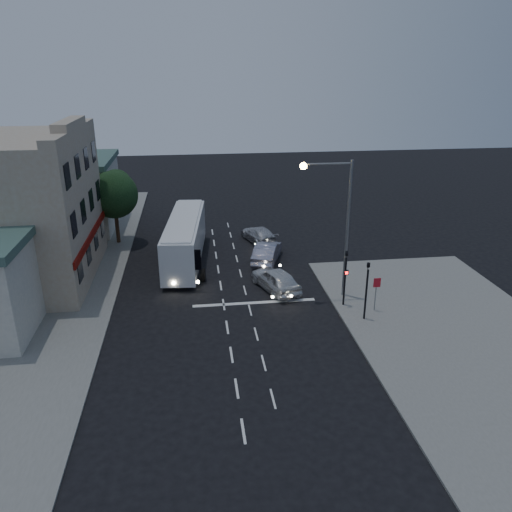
{
  "coord_description": "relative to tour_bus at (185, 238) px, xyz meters",
  "views": [
    {
      "loc": [
        -1.67,
        -26.95,
        14.53
      ],
      "look_at": [
        2.47,
        4.74,
        2.2
      ],
      "focal_mm": 35.0,
      "sensor_mm": 36.0,
      "label": 1
    }
  ],
  "objects": [
    {
      "name": "tour_bus",
      "position": [
        0.0,
        0.0,
        0.0
      ],
      "size": [
        3.45,
        11.68,
        3.53
      ],
      "rotation": [
        0.0,
        0.0,
        -0.09
      ],
      "color": "white",
      "rests_on": "ground"
    },
    {
      "name": "car_sedan_a",
      "position": [
        6.3,
        -0.87,
        -1.13
      ],
      "size": [
        3.09,
        5.03,
        1.56
      ],
      "primitive_type": "imported",
      "rotation": [
        0.0,
        0.0,
        2.82
      ],
      "color": "#9A98AC",
      "rests_on": "ground"
    },
    {
      "name": "car_suv",
      "position": [
        6.1,
        -6.16,
        -1.12
      ],
      "size": [
        3.3,
        4.97,
        1.57
      ],
      "primitive_type": "imported",
      "rotation": [
        0.0,
        0.0,
        3.49
      ],
      "color": "white",
      "rests_on": "ground"
    },
    {
      "name": "sidewalk_near",
      "position": [
        15.4,
        -13.96,
        -1.85
      ],
      "size": [
        12.0,
        24.0,
        0.12
      ],
      "primitive_type": "cube",
      "color": "slate",
      "rests_on": "ground"
    },
    {
      "name": "regulatory_sign",
      "position": [
        11.7,
        -10.2,
        -0.31
      ],
      "size": [
        0.45,
        0.12,
        2.2
      ],
      "color": "slate",
      "rests_on": "sidewalk_near"
    },
    {
      "name": "traffic_signal_side",
      "position": [
        10.7,
        -11.16,
        0.51
      ],
      "size": [
        0.18,
        0.15,
        4.1
      ],
      "color": "black",
      "rests_on": "sidewalk_near"
    },
    {
      "name": "ground",
      "position": [
        2.4,
        -9.96,
        -1.91
      ],
      "size": [
        120.0,
        120.0,
        0.0
      ],
      "primitive_type": "plane",
      "color": "black"
    },
    {
      "name": "car_sedan_b",
      "position": [
        6.31,
        3.84,
        -1.24
      ],
      "size": [
        3.11,
        4.97,
        1.34
      ],
      "primitive_type": "imported",
      "rotation": [
        0.0,
        0.0,
        3.43
      ],
      "color": "silver",
      "rests_on": "ground"
    },
    {
      "name": "main_building",
      "position": [
        -11.56,
        -1.96,
        3.25
      ],
      "size": [
        10.12,
        12.0,
        11.0
      ],
      "color": "#9E876A",
      "rests_on": "sidewalk_far"
    },
    {
      "name": "sidewalk_far",
      "position": [
        -10.6,
        -1.96,
        -1.85
      ],
      "size": [
        12.0,
        50.0,
        0.12
      ],
      "primitive_type": "cube",
      "color": "slate",
      "rests_on": "ground"
    },
    {
      "name": "low_building_north",
      "position": [
        -11.1,
        10.04,
        1.48
      ],
      "size": [
        9.4,
        9.4,
        6.5
      ],
      "color": "#B3B1A7",
      "rests_on": "sidewalk_far"
    },
    {
      "name": "street_tree",
      "position": [
        -5.81,
        5.06,
        2.59
      ],
      "size": [
        4.0,
        4.0,
        6.2
      ],
      "color": "black",
      "rests_on": "sidewalk_far"
    },
    {
      "name": "traffic_signal_main",
      "position": [
        10.0,
        -9.18,
        0.51
      ],
      "size": [
        0.25,
        0.35,
        4.1
      ],
      "color": "black",
      "rests_on": "sidewalk_near"
    },
    {
      "name": "road_markings",
      "position": [
        3.69,
        -6.65,
        -1.9
      ],
      "size": [
        8.0,
        30.55,
        0.01
      ],
      "color": "silver",
      "rests_on": "ground"
    },
    {
      "name": "streetlight",
      "position": [
        9.74,
        -7.76,
        3.82
      ],
      "size": [
        3.32,
        0.44,
        9.0
      ],
      "color": "slate",
      "rests_on": "sidewalk_near"
    }
  ]
}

